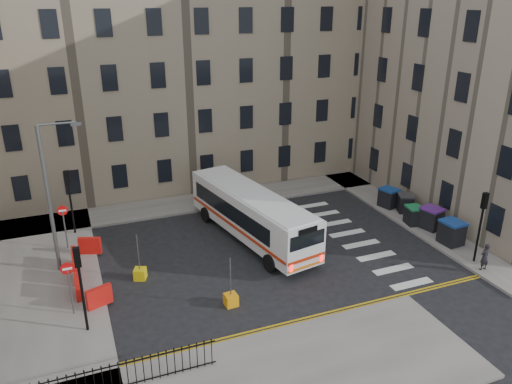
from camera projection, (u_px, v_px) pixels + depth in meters
ground at (293, 247)px, 29.80m from camera, size 120.00×120.00×0.00m
pavement_north at (163, 207)px, 35.16m from camera, size 36.00×3.20×0.15m
pavement_east at (381, 201)px, 36.31m from camera, size 2.40×26.00×0.15m
pavement_west at (41, 284)px, 25.85m from camera, size 6.00×22.00×0.15m
terrace_north at (124, 72)px, 37.65m from camera, size 38.30×10.80×17.20m
corner_east at (498, 59)px, 37.08m from camera, size 17.80×24.30×19.20m
traffic_light_east at (482, 217)px, 26.93m from camera, size 0.28×0.22×4.10m
traffic_light_nw at (69, 192)px, 30.27m from camera, size 0.28×0.22×4.10m
traffic_light_sw at (80, 277)px, 21.18m from camera, size 0.28×0.22×4.10m
streetlamp at (48, 198)px, 25.49m from camera, size 0.50×0.22×8.14m
no_entry_north at (63, 218)px, 28.66m from camera, size 0.60×0.08×3.00m
no_entry_south at (69, 278)px, 22.60m from camera, size 0.60×0.08×3.00m
roadworks_barriers at (83, 271)px, 25.95m from camera, size 1.66×6.26×1.00m
iron_railings at (115, 377)px, 18.59m from camera, size 7.80×0.04×1.20m
bus at (251, 213)px, 30.22m from camera, size 4.55×11.29×3.00m
wheelie_bin_a at (452, 232)px, 29.64m from camera, size 1.23×1.39×1.45m
wheelie_bin_b at (431, 218)px, 31.60m from camera, size 1.39×1.50×1.40m
wheelie_bin_c at (414, 215)px, 32.24m from camera, size 1.12×1.24×1.21m
wheelie_bin_d at (405, 203)px, 34.12m from camera, size 1.34×1.42×1.25m
wheelie_bin_e at (389, 198)px, 34.90m from camera, size 1.34×1.45×1.33m
pedestrian at (485, 257)px, 26.76m from camera, size 0.59×0.41×1.56m
bollard_yellow at (140, 274)px, 26.33m from camera, size 0.78×0.78×0.60m
bollard_chevron at (231, 300)px, 24.09m from camera, size 0.64×0.64×0.60m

